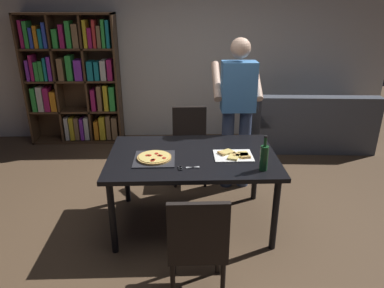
# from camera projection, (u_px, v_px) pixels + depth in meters

# --- Properties ---
(ground_plane) EXTENTS (12.00, 12.00, 0.00)m
(ground_plane) POSITION_uv_depth(u_px,v_px,m) (192.00, 221.00, 3.66)
(ground_plane) COLOR brown
(back_wall) EXTENTS (6.40, 0.10, 2.80)m
(back_wall) POSITION_uv_depth(u_px,v_px,m) (187.00, 49.00, 5.54)
(back_wall) COLOR silver
(back_wall) RESTS_ON ground_plane
(dining_table) EXTENTS (1.59, 1.04, 0.75)m
(dining_table) POSITION_uv_depth(u_px,v_px,m) (193.00, 162.00, 3.41)
(dining_table) COLOR black
(dining_table) RESTS_ON ground_plane
(chair_near_camera) EXTENTS (0.42, 0.42, 0.90)m
(chair_near_camera) POSITION_uv_depth(u_px,v_px,m) (197.00, 242.00, 2.54)
(chair_near_camera) COLOR black
(chair_near_camera) RESTS_ON ground_plane
(chair_far_side) EXTENTS (0.42, 0.42, 0.90)m
(chair_far_side) POSITION_uv_depth(u_px,v_px,m) (190.00, 140.00, 4.40)
(chair_far_side) COLOR black
(chair_far_side) RESTS_ON ground_plane
(couch) EXTENTS (1.75, 0.95, 0.85)m
(couch) POSITION_uv_depth(u_px,v_px,m) (312.00, 127.00, 5.45)
(couch) COLOR #4C515B
(couch) RESTS_ON ground_plane
(bookshelf) EXTENTS (1.40, 0.35, 1.95)m
(bookshelf) POSITION_uv_depth(u_px,v_px,m) (74.00, 80.00, 5.43)
(bookshelf) COLOR #513823
(bookshelf) RESTS_ON ground_plane
(person_serving_pizza) EXTENTS (0.55, 0.54, 1.75)m
(person_serving_pizza) POSITION_uv_depth(u_px,v_px,m) (237.00, 106.00, 4.03)
(person_serving_pizza) COLOR #38476B
(person_serving_pizza) RESTS_ON ground_plane
(pepperoni_pizza_on_tray) EXTENTS (0.37, 0.37, 0.04)m
(pepperoni_pizza_on_tray) POSITION_uv_depth(u_px,v_px,m) (154.00, 158.00, 3.28)
(pepperoni_pizza_on_tray) COLOR #2D2D33
(pepperoni_pizza_on_tray) RESTS_ON dining_table
(pizza_slices_on_towel) EXTENTS (0.36, 0.28, 0.03)m
(pizza_slices_on_towel) POSITION_uv_depth(u_px,v_px,m) (234.00, 155.00, 3.34)
(pizza_slices_on_towel) COLOR white
(pizza_slices_on_towel) RESTS_ON dining_table
(wine_bottle) EXTENTS (0.07, 0.07, 0.32)m
(wine_bottle) POSITION_uv_depth(u_px,v_px,m) (264.00, 157.00, 3.04)
(wine_bottle) COLOR #194723
(wine_bottle) RESTS_ON dining_table
(kitchen_scissors) EXTENTS (0.20, 0.09, 0.01)m
(kitchen_scissors) POSITION_uv_depth(u_px,v_px,m) (185.00, 168.00, 3.10)
(kitchen_scissors) COLOR silver
(kitchen_scissors) RESTS_ON dining_table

